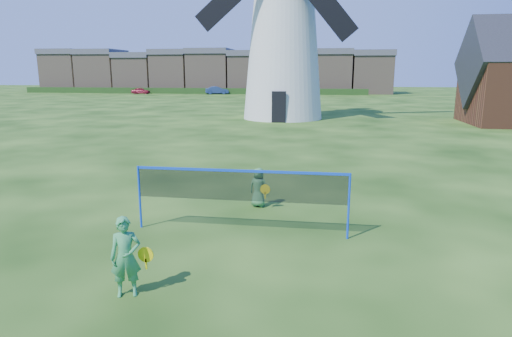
{
  "coord_description": "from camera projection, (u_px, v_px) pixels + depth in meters",
  "views": [
    {
      "loc": [
        1.75,
        -9.6,
        3.76
      ],
      "look_at": [
        0.2,
        0.5,
        1.5
      ],
      "focal_mm": 30.73,
      "sensor_mm": 36.0,
      "label": 1
    }
  ],
  "objects": [
    {
      "name": "terraced_houses",
      "position": [
        209.0,
        71.0,
        81.91
      ],
      "size": [
        65.61,
        8.4,
        8.03
      ],
      "color": "#8D745E",
      "rests_on": "ground"
    },
    {
      "name": "windmill",
      "position": [
        284.0,
        33.0,
        34.78
      ],
      "size": [
        13.05,
        6.42,
        18.91
      ],
      "color": "silver",
      "rests_on": "ground"
    },
    {
      "name": "ground",
      "position": [
        244.0,
        235.0,
        10.33
      ],
      "size": [
        220.0,
        220.0,
        0.0
      ],
      "primitive_type": "plane",
      "color": "black",
      "rests_on": "ground"
    },
    {
      "name": "car_right",
      "position": [
        217.0,
        90.0,
        75.69
      ],
      "size": [
        4.23,
        2.42,
        1.32
      ],
      "primitive_type": "imported",
      "rotation": [
        0.0,
        0.0,
        1.84
      ],
      "color": "navy",
      "rests_on": "ground"
    },
    {
      "name": "car_left",
      "position": [
        141.0,
        91.0,
        76.13
      ],
      "size": [
        3.22,
        1.39,
        1.08
      ],
      "primitive_type": "imported",
      "rotation": [
        0.0,
        0.0,
        1.61
      ],
      "color": "maroon",
      "rests_on": "ground"
    },
    {
      "name": "player_boy",
      "position": [
        259.0,
        187.0,
        12.4
      ],
      "size": [
        0.67,
        0.5,
        1.12
      ],
      "rotation": [
        0.0,
        0.0,
        2.85
      ],
      "color": "#438C4A",
      "rests_on": "ground"
    },
    {
      "name": "badminton_net",
      "position": [
        240.0,
        187.0,
        10.21
      ],
      "size": [
        5.05,
        0.05,
        1.55
      ],
      "color": "blue",
      "rests_on": "ground"
    },
    {
      "name": "player_girl",
      "position": [
        126.0,
        257.0,
        7.39
      ],
      "size": [
        0.72,
        0.49,
        1.4
      ],
      "rotation": [
        0.0,
        0.0,
        0.36
      ],
      "color": "#3C9855",
      "rests_on": "ground"
    },
    {
      "name": "hedge",
      "position": [
        188.0,
        91.0,
        77.19
      ],
      "size": [
        62.0,
        0.8,
        1.0
      ],
      "primitive_type": "cube",
      "color": "#193814",
      "rests_on": "ground"
    }
  ]
}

